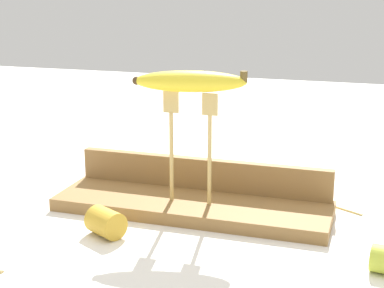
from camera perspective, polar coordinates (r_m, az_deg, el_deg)
ground_plane at (r=1.04m, az=-0.00°, el=-6.52°), size 3.00×3.00×0.00m
wooden_board at (r=1.03m, az=-0.00°, el=-5.95°), size 0.47×0.14×0.02m
board_backstop at (r=1.08m, az=1.02°, el=-2.85°), size 0.47×0.02×0.06m
fork_stand_center at (r=0.99m, az=-0.16°, el=0.61°), size 0.09×0.01×0.19m
banana_raised_center at (r=0.97m, az=-0.17°, el=6.01°), size 0.19×0.08×0.04m
fork_fallen_near at (r=1.11m, az=11.46°, el=-5.11°), size 0.15×0.09×0.01m
banana_chunk_near at (r=0.95m, az=-8.29°, el=-7.43°), size 0.07×0.06×0.04m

